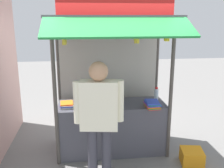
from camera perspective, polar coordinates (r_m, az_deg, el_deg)
ground_plane at (r=4.72m, az=0.00°, el=-14.55°), size 20.00×20.00×0.00m
stall_counter at (r=4.53m, az=0.00°, el=-9.70°), size 1.83×0.66×0.88m
stall_structure at (r=4.31m, az=-0.21°, el=5.61°), size 2.03×1.56×2.69m
water_bottle_far_left at (r=4.51m, az=9.91°, el=-2.40°), size 0.07×0.07×0.26m
water_bottle_right at (r=4.42m, az=-2.05°, el=-2.25°), size 0.09×0.09×0.31m
water_bottle_left at (r=4.46m, az=1.30°, el=-2.24°), size 0.08×0.08×0.28m
magazine_stack_front_left at (r=4.25m, az=-9.99°, el=-4.62°), size 0.24×0.27×0.08m
magazine_stack_mid_left at (r=4.29m, az=-0.44°, el=-4.50°), size 0.23×0.30×0.04m
magazine_stack_front_right at (r=4.23m, az=8.99°, el=-4.52°), size 0.24×0.32×0.10m
banana_bunch_inner_right at (r=3.76m, az=5.56°, el=10.27°), size 0.10×0.10×0.28m
banana_bunch_leftmost at (r=3.68m, az=-10.65°, el=9.63°), size 0.08×0.08×0.28m
banana_bunch_inner_left at (r=3.88m, az=12.23°, el=10.47°), size 0.11×0.10×0.25m
vendor_person at (r=3.42m, az=-2.93°, el=-6.61°), size 0.67×0.28×1.76m
plastic_crate at (r=4.47m, az=17.47°, el=-15.33°), size 0.40×0.40×0.24m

